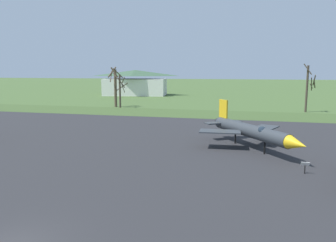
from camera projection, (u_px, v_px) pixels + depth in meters
asphalt_apron at (133, 158)px, 29.91m from camera, size 79.29×52.39×0.05m
grass_verge_strip at (195, 114)px, 60.73m from camera, size 139.29×12.00×0.06m
jet_fighter_rear_center at (251, 131)px, 33.04m from camera, size 10.12×12.46×4.59m
info_placard_rear_center at (305, 166)px, 25.33m from camera, size 0.64×0.29×0.98m
bare_tree_far_left at (115, 85)px, 71.84m from camera, size 3.33×3.30×8.71m
bare_tree_left_of_center at (120, 89)px, 70.19m from camera, size 3.11×3.17×7.83m
bare_tree_center at (308, 87)px, 62.62m from camera, size 2.60×2.84×9.17m
visitor_building at (135, 83)px, 106.84m from camera, size 21.78×14.78×8.04m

